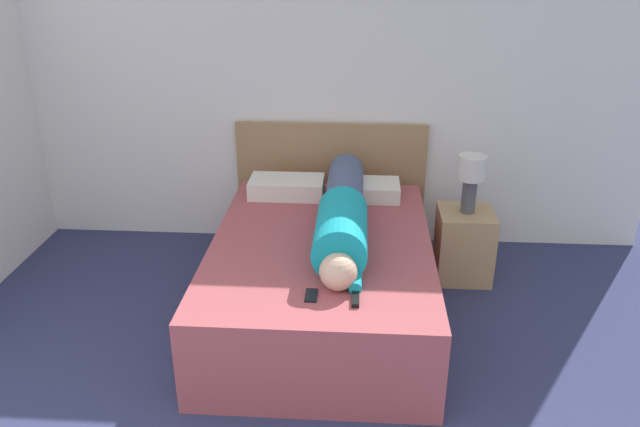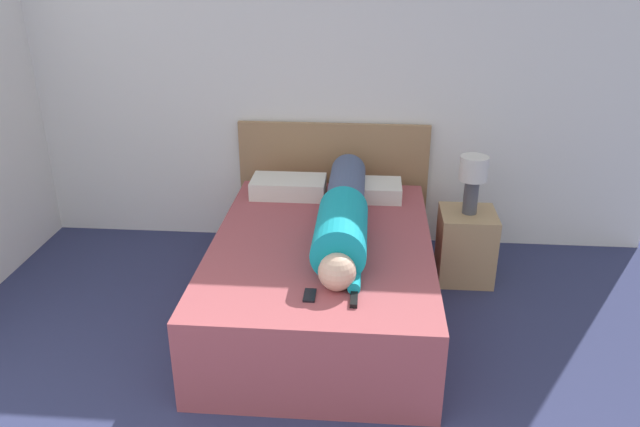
# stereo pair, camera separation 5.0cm
# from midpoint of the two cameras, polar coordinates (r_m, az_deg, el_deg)

# --- Properties ---
(wall_back) EXTENTS (5.48, 0.06, 2.60)m
(wall_back) POSITION_cam_midpoint_polar(r_m,az_deg,el_deg) (4.91, -2.05, 11.87)
(wall_back) COLOR white
(wall_back) RESTS_ON ground_plane
(bed) EXTENTS (1.39, 2.03, 0.56)m
(bed) POSITION_cam_midpoint_polar(r_m,az_deg,el_deg) (4.11, -0.21, -5.90)
(bed) COLOR #A84C51
(bed) RESTS_ON ground_plane
(headboard) EXTENTS (1.51, 0.04, 1.00)m
(headboard) POSITION_cam_midpoint_polar(r_m,az_deg,el_deg) (5.05, 0.70, 2.77)
(headboard) COLOR #A37A51
(headboard) RESTS_ON ground_plane
(nightstand) EXTENTS (0.39, 0.40, 0.52)m
(nightstand) POSITION_cam_midpoint_polar(r_m,az_deg,el_deg) (4.69, 12.72, -2.78)
(nightstand) COLOR tan
(nightstand) RESTS_ON ground_plane
(table_lamp) EXTENTS (0.20, 0.20, 0.42)m
(table_lamp) POSITION_cam_midpoint_polar(r_m,az_deg,el_deg) (4.48, 13.33, 3.38)
(table_lamp) COLOR #4C4C51
(table_lamp) RESTS_ON nightstand
(person_lying) EXTENTS (0.31, 1.67, 0.31)m
(person_lying) POSITION_cam_midpoint_polar(r_m,az_deg,el_deg) (3.99, 1.73, -0.10)
(person_lying) COLOR #DBB293
(person_lying) RESTS_ON bed
(pillow_near_headboard) EXTENTS (0.55, 0.31, 0.13)m
(pillow_near_headboard) POSITION_cam_midpoint_polar(r_m,az_deg,el_deg) (4.66, -3.37, 2.44)
(pillow_near_headboard) COLOR silver
(pillow_near_headboard) RESTS_ON bed
(pillow_second) EXTENTS (0.52, 0.31, 0.12)m
(pillow_second) POSITION_cam_midpoint_polar(r_m,az_deg,el_deg) (4.63, 3.73, 2.19)
(pillow_second) COLOR silver
(pillow_second) RESTS_ON bed
(tv_remote) EXTENTS (0.04, 0.15, 0.02)m
(tv_remote) POSITION_cam_midpoint_polar(r_m,az_deg,el_deg) (3.33, 2.83, -7.79)
(tv_remote) COLOR black
(tv_remote) RESTS_ON bed
(cell_phone) EXTENTS (0.06, 0.13, 0.01)m
(cell_phone) POSITION_cam_midpoint_polar(r_m,az_deg,el_deg) (3.37, -1.24, -7.50)
(cell_phone) COLOR black
(cell_phone) RESTS_ON bed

